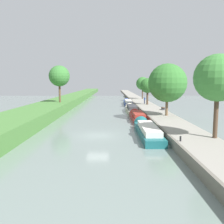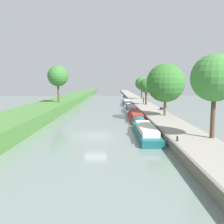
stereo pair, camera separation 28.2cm
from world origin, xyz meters
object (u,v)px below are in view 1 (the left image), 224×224
Objects in this scene: mooring_bollard_near at (180,139)px; mooring_bollard_far at (132,99)px; narrowboat_teal at (146,130)px; person_walking at (144,100)px; narrowboat_red at (137,116)px; narrowboat_cream at (131,109)px; park_bench at (163,108)px; narrowboat_blue at (128,103)px.

mooring_bollard_near is 1.00× the size of mooring_bollard_far.
narrowboat_teal is 7.27× the size of person_walking.
narrowboat_cream reaches higher than narrowboat_red.
park_bench is (5.54, -5.11, 0.69)m from narrowboat_cream.
narrowboat_teal is 30.89m from person_walking.
park_bench is at bearing 48.79° from narrowboat_red.
mooring_bollard_far is at bearing 97.26° from person_walking.
narrowboat_blue is 33.98× the size of mooring_bollard_near.
person_walking is (3.81, 7.97, 1.22)m from narrowboat_cream.
narrowboat_cream is 6.83× the size of person_walking.
mooring_bollard_near is (1.71, -44.35, 0.57)m from narrowboat_blue.
narrowboat_teal is at bearing -107.50° from park_bench.
narrowboat_blue is (0.27, 37.50, -0.00)m from narrowboat_teal.
narrowboat_teal is 18.41m from park_bench.
mooring_bollard_near is at bearing -86.14° from narrowboat_cream.
mooring_bollard_far is (0.00, 51.74, 0.00)m from mooring_bollard_near.
mooring_bollard_far is 0.30× the size of park_bench.
narrowboat_blue is at bearing -103.06° from mooring_bollard_far.
mooring_bollard_near is (-1.81, -37.49, -0.65)m from person_walking.
park_bench is at bearing -82.60° from mooring_bollard_far.
person_walking is (3.71, 19.31, 1.24)m from narrowboat_red.
mooring_bollard_near is 24.66m from park_bench.
person_walking reaches higher than narrowboat_red.
park_bench reaches higher than narrowboat_red.
narrowboat_teal is at bearing -92.53° from mooring_bollard_far.
narrowboat_cream reaches higher than narrowboat_teal.
narrowboat_red is 0.67× the size of narrowboat_blue.
park_bench is (3.55, 24.40, 0.12)m from mooring_bollard_near.
mooring_bollard_near reaches higher than narrowboat_blue.
person_walking is at bearing 64.49° from narrowboat_cream.
person_walking reaches higher than mooring_bollard_near.
narrowboat_red is 26.18m from narrowboat_blue.
narrowboat_cream is 7.57m from park_bench.
park_bench is at bearing -42.69° from narrowboat_cream.
mooring_bollard_near reaches higher than narrowboat_red.
person_walking is at bearing 82.94° from narrowboat_teal.
mooring_bollard_far reaches higher than narrowboat_red.
narrowboat_red is 6.17× the size of person_walking.
narrowboat_teal reaches higher than mooring_bollard_far.
narrowboat_red reaches higher than narrowboat_blue.
narrowboat_cream reaches higher than park_bench.
narrowboat_blue is at bearing 89.59° from narrowboat_teal.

